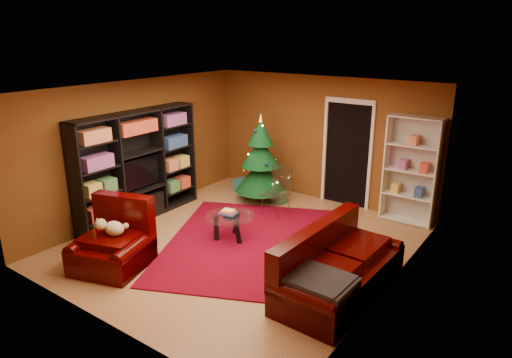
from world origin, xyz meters
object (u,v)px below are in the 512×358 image
Objects in this scene: rug at (257,243)px; armchair at (111,242)px; white_bookshelf at (411,171)px; christmas_tree at (261,159)px; coffee_table at (230,227)px; gift_box_green at (279,197)px; acrylic_chair at (276,194)px; gift_box_teal at (242,185)px; media_unit at (138,166)px; dog at (114,228)px; sofa at (341,263)px; gift_box_red at (272,185)px.

rug is 3.19× the size of armchair.
rug is 3.15m from white_bookshelf.
christmas_tree reaches higher than coffee_table.
gift_box_green is 2.69m from white_bookshelf.
coffee_table is 1.36m from acrylic_chair.
armchair is (0.49, -3.91, 0.28)m from gift_box_teal.
coffee_table is (0.67, -1.87, -0.68)m from christmas_tree.
rug is at bearing -47.45° from gift_box_teal.
white_bookshelf reaches higher than gift_box_teal.
gift_box_teal is 0.27× the size of armchair.
acrylic_chair is at bearing 36.77° from media_unit.
rug is 8.67× the size of dog.
acrylic_chair is at bearing -28.66° from gift_box_teal.
media_unit is 1.97m from dog.
rug is 0.55m from coffee_table.
armchair is 2.01m from coffee_table.
gift_box_green is at bearing 111.83° from rug.
sofa reaches higher than armchair.
christmas_tree reaches higher than gift_box_teal.
gift_box_green is 0.86m from gift_box_red.
media_unit reaches higher than gift_box_red.
media_unit is 10.30× the size of gift_box_green.
acrylic_chair is (0.90, -1.24, 0.32)m from gift_box_red.
rug is at bearing 7.37° from media_unit.
gift_box_teal is 0.14× the size of white_bookshelf.
acrylic_chair is (2.06, 1.57, -0.59)m from media_unit.
gift_box_teal reaches higher than gift_box_red.
sofa is at bearing -35.17° from gift_box_teal.
gift_box_teal is at bearing -135.58° from gift_box_red.
media_unit is 2.48× the size of armchair.
white_bookshelf is (2.47, 0.60, 0.87)m from gift_box_green.
armchair is 0.22m from dog.
white_bookshelf reaches higher than gift_box_green.
christmas_tree reaches higher than sofa.
media_unit is 3.18m from gift_box_red.
sofa is (4.29, -0.22, -0.57)m from media_unit.
christmas_tree is at bearing -76.29° from gift_box_red.
coffee_table is at bearing -57.64° from gift_box_teal.
coffee_table is at bearing -70.33° from christmas_tree.
armchair is 0.50× the size of sofa.
rug is 13.25× the size of gift_box_green.
rug is at bearing -68.17° from gift_box_green.
sofa reaches higher than gift_box_teal.
christmas_tree is 7.94× the size of gift_box_red.
coffee_table reaches higher than gift_box_teal.
gift_box_teal is at bearing 79.64° from armchair.
media_unit is 1.31× the size of white_bookshelf.
christmas_tree reaches higher than dog.
coffee_table is at bearing -71.94° from gift_box_red.
coffee_table reaches higher than gift_box_green.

